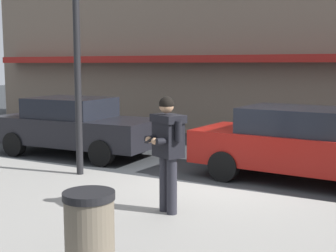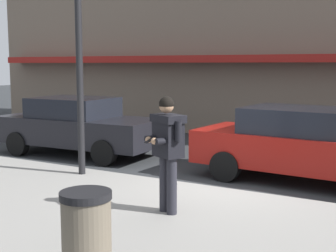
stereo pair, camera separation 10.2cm
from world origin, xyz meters
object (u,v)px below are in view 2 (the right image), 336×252
at_px(parked_sedan_near, 78,126).
at_px(parked_sedan_mid, 303,144).
at_px(man_texting_on_phone, 167,142).
at_px(street_lamp_post, 79,29).
at_px(trash_bin, 87,237).

relative_size(parked_sedan_near, parked_sedan_mid, 0.99).
bearing_deg(parked_sedan_mid, man_texting_on_phone, -109.01).
distance_m(street_lamp_post, trash_bin, 5.59).
xyz_separation_m(street_lamp_post, trash_bin, (3.26, -3.79, -2.51)).
bearing_deg(parked_sedan_near, trash_bin, -48.90).
relative_size(parked_sedan_mid, street_lamp_post, 0.94).
relative_size(street_lamp_post, trash_bin, 4.98).
xyz_separation_m(man_texting_on_phone, trash_bin, (0.42, -2.44, -0.62)).
bearing_deg(street_lamp_post, man_texting_on_phone, -25.40).
distance_m(man_texting_on_phone, trash_bin, 2.55).
xyz_separation_m(parked_sedan_mid, trash_bin, (-0.80, -5.97, -0.16)).
relative_size(parked_sedan_mid, man_texting_on_phone, 2.55).
relative_size(parked_sedan_near, street_lamp_post, 0.94).
distance_m(parked_sedan_mid, trash_bin, 6.03).
bearing_deg(parked_sedan_near, parked_sedan_mid, 0.24).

